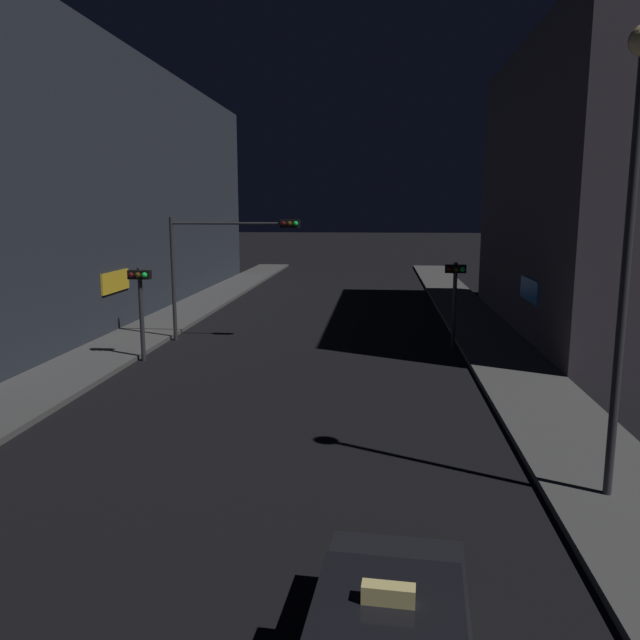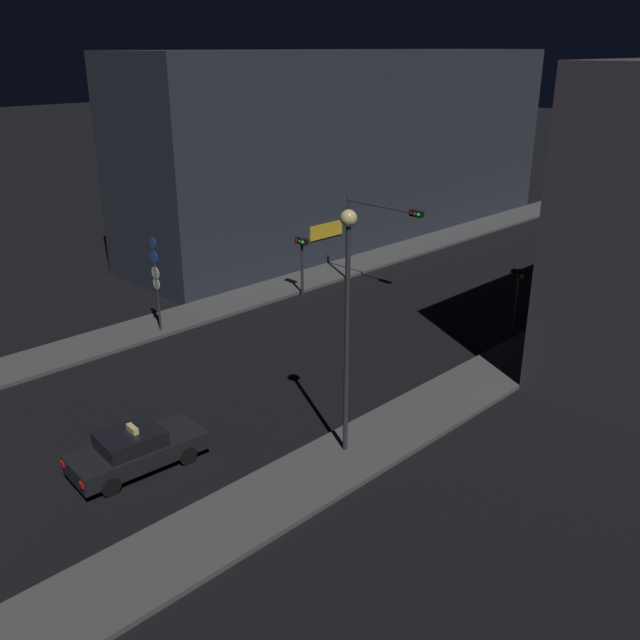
% 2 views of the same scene
% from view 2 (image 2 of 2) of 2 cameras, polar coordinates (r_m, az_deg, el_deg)
% --- Properties ---
extents(sidewalk_left, '(2.85, 63.30, 0.17)m').
position_cam_2_polar(sidewalk_left, '(44.94, 3.72, 4.78)').
color(sidewalk_left, '#4C4C4C').
rests_on(sidewalk_left, ground_plane).
extents(sidewalk_right, '(2.85, 63.30, 0.17)m').
position_cam_2_polar(sidewalk_right, '(37.33, 20.91, -0.21)').
color(sidewalk_right, '#4C4C4C').
rests_on(sidewalk_right, ground_plane).
extents(building_facade_left, '(8.20, 35.73, 12.87)m').
position_cam_2_polar(building_facade_left, '(50.84, 3.03, 14.09)').
color(building_facade_left, '#282D38').
rests_on(building_facade_left, ground_plane).
extents(taxi, '(2.12, 4.57, 1.62)m').
position_cam_2_polar(taxi, '(23.89, -14.91, -10.25)').
color(taxi, black).
rests_on(taxi, ground_plane).
extents(traffic_light_overhead, '(5.40, 0.42, 5.14)m').
position_cam_2_polar(traffic_light_overhead, '(39.02, 4.61, 7.79)').
color(traffic_light_overhead, '#2D2D33').
rests_on(traffic_light_overhead, ground_plane).
extents(traffic_light_left_kerb, '(0.80, 0.42, 3.41)m').
position_cam_2_polar(traffic_light_left_kerb, '(38.22, -1.52, 5.51)').
color(traffic_light_left_kerb, '#2D2D33').
rests_on(traffic_light_left_kerb, ground_plane).
extents(traffic_light_right_kerb, '(0.80, 0.42, 3.42)m').
position_cam_2_polar(traffic_light_right_kerb, '(33.85, 15.99, 2.53)').
color(traffic_light_right_kerb, '#2D2D33').
rests_on(traffic_light_right_kerb, ground_plane).
extents(sign_pole_left, '(0.63, 0.10, 4.66)m').
position_cam_2_polar(sign_pole_left, '(33.69, -13.37, 3.51)').
color(sign_pole_left, '#2D2D33').
rests_on(sign_pole_left, sidewalk_left).
extents(street_lamp_near_block, '(0.53, 0.53, 8.34)m').
position_cam_2_polar(street_lamp_near_block, '(21.71, 2.28, 2.26)').
color(street_lamp_near_block, '#2D2D33').
rests_on(street_lamp_near_block, sidewalk_right).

